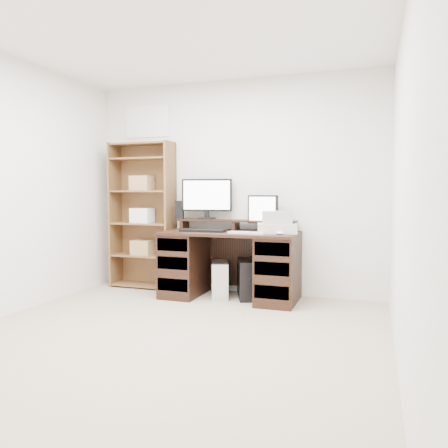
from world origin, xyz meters
The scene contains 14 objects.
room centered at (0.00, 0.00, 1.25)m, with size 3.54×4.04×2.54m.
desk centered at (0.07, 1.64, 0.39)m, with size 1.50×0.70×0.75m.
riser_shelf centered at (0.07, 1.85, 0.84)m, with size 1.40×0.22×0.12m.
monitor_wide centered at (-0.30, 1.87, 1.14)m, with size 0.60×0.18×0.48m.
monitor_small centered at (0.39, 1.83, 0.97)m, with size 0.37×0.18×0.41m.
speaker centered at (-0.62, 1.81, 0.98)m, with size 0.09×0.09×0.22m, color black.
keyboard_black centered at (-0.21, 1.53, 0.76)m, with size 0.50×0.17×0.03m, color black.
keyboard_white centered at (0.31, 1.48, 0.76)m, with size 0.40×0.12×0.02m, color silver.
mouse centered at (0.66, 1.49, 0.77)m, with size 0.08×0.05×0.03m, color white.
printer centered at (0.60, 1.64, 0.80)m, with size 0.41×0.31×0.10m, color #BAB1A2.
basket centered at (0.60, 1.64, 0.92)m, with size 0.31×0.22×0.13m, color #93989D.
tower_silver centered at (-0.06, 1.65, 0.20)m, with size 0.18×0.40×0.40m, color #B9BBC0.
tower_black centered at (0.25, 1.70, 0.22)m, with size 0.33×0.47×0.44m.
bookshelf centered at (-1.14, 1.86, 0.92)m, with size 0.80×0.30×1.80m.
Camera 1 is at (1.58, -2.95, 1.18)m, focal length 35.00 mm.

